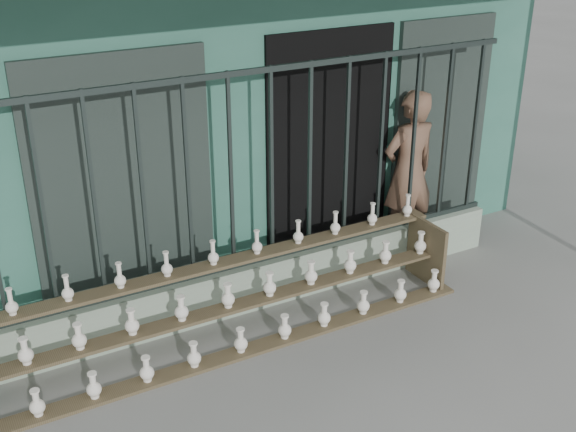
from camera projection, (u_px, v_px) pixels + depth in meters
ground at (348, 373)px, 5.85m from camera, size 60.00×60.00×0.00m
workshop_building at (156, 70)px, 8.55m from camera, size 7.40×6.60×3.21m
parapet_wall at (273, 279)px, 6.80m from camera, size 5.00×0.20×0.45m
security_fence at (271, 168)px, 6.33m from camera, size 5.00×0.04×1.80m
shelf_rack at (228, 305)px, 6.13m from camera, size 4.50×0.68×0.85m
elderly_woman at (409, 172)px, 7.53m from camera, size 0.66×0.45×1.76m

